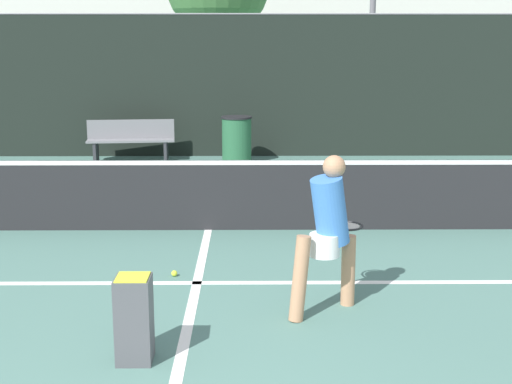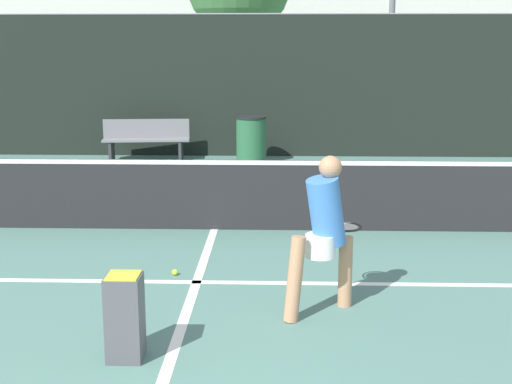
{
  "view_description": "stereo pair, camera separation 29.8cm",
  "coord_description": "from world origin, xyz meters",
  "px_view_note": "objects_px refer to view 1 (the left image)",
  "views": [
    {
      "loc": [
        0.56,
        -2.82,
        2.54
      ],
      "look_at": [
        0.63,
        4.49,
        0.95
      ],
      "focal_mm": 50.0,
      "sensor_mm": 36.0,
      "label": 1
    },
    {
      "loc": [
        0.86,
        -2.82,
        2.54
      ],
      "look_at": [
        0.63,
        4.49,
        0.95
      ],
      "focal_mm": 50.0,
      "sensor_mm": 36.0,
      "label": 2
    }
  ],
  "objects_px": {
    "player_practicing": "(328,228)",
    "trash_bin": "(237,140)",
    "ball_hopper": "(134,317)",
    "parked_car": "(301,113)",
    "courtside_bench": "(131,139)"
  },
  "relations": [
    {
      "from": "player_practicing",
      "to": "parked_car",
      "type": "bearing_deg",
      "value": 49.72
    },
    {
      "from": "player_practicing",
      "to": "ball_hopper",
      "type": "height_order",
      "value": "player_practicing"
    },
    {
      "from": "courtside_bench",
      "to": "parked_car",
      "type": "bearing_deg",
      "value": 41.88
    },
    {
      "from": "player_practicing",
      "to": "parked_car",
      "type": "xyz_separation_m",
      "value": [
        0.65,
        12.62,
        -0.25
      ]
    },
    {
      "from": "courtside_bench",
      "to": "trash_bin",
      "type": "bearing_deg",
      "value": -13.21
    },
    {
      "from": "player_practicing",
      "to": "ball_hopper",
      "type": "distance_m",
      "value": 2.01
    },
    {
      "from": "ball_hopper",
      "to": "courtside_bench",
      "type": "relative_size",
      "value": 0.39
    },
    {
      "from": "ball_hopper",
      "to": "trash_bin",
      "type": "height_order",
      "value": "trash_bin"
    },
    {
      "from": "trash_bin",
      "to": "parked_car",
      "type": "distance_m",
      "value": 4.8
    },
    {
      "from": "trash_bin",
      "to": "parked_car",
      "type": "height_order",
      "value": "parked_car"
    },
    {
      "from": "player_practicing",
      "to": "trash_bin",
      "type": "bearing_deg",
      "value": 59.65
    },
    {
      "from": "player_practicing",
      "to": "courtside_bench",
      "type": "distance_m",
      "value": 9.0
    },
    {
      "from": "player_practicing",
      "to": "courtside_bench",
      "type": "relative_size",
      "value": 0.82
    },
    {
      "from": "trash_bin",
      "to": "ball_hopper",
      "type": "bearing_deg",
      "value": -94.08
    },
    {
      "from": "courtside_bench",
      "to": "parked_car",
      "type": "distance_m",
      "value": 5.71
    }
  ]
}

